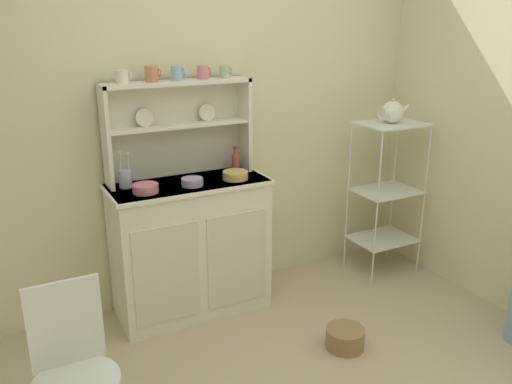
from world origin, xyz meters
TOP-DOWN VIEW (x-y plane):
  - wall_back at (0.00, 1.62)m, footprint 3.84×0.05m
  - hutch_cabinet at (-0.24, 1.37)m, footprint 1.01×0.45m
  - hutch_shelf_unit at (-0.24, 1.53)m, footprint 0.94×0.18m
  - bakers_rack at (1.27, 1.25)m, footprint 0.46×0.36m
  - wire_chair at (-1.14, 0.38)m, footprint 0.36×0.36m
  - floor_basket at (0.40, 0.53)m, footprint 0.23×0.23m
  - cup_cream_0 at (-0.57, 1.49)m, footprint 0.09×0.08m
  - cup_terracotta_1 at (-0.40, 1.49)m, footprint 0.09×0.08m
  - cup_sky_2 at (-0.24, 1.49)m, footprint 0.08×0.07m
  - cup_rose_3 at (-0.07, 1.49)m, footprint 0.09×0.07m
  - cup_sage_4 at (0.08, 1.49)m, footprint 0.08×0.07m
  - bowl_mixing_large at (-0.53, 1.29)m, footprint 0.15×0.15m
  - bowl_floral_medium at (-0.24, 1.29)m, footprint 0.13×0.13m
  - bowl_cream_small at (0.05, 1.29)m, footprint 0.16×0.16m
  - jam_bottle at (0.13, 1.45)m, footprint 0.05×0.05m
  - utensil_jar at (-0.61, 1.45)m, footprint 0.08×0.08m
  - porcelain_teapot at (1.27, 1.25)m, footprint 0.25×0.16m

SIDE VIEW (x-z plane):
  - floor_basket at x=0.40m, z-range 0.00..0.12m
  - hutch_cabinet at x=-0.24m, z-range 0.01..0.91m
  - wire_chair at x=-1.14m, z-range 0.09..0.94m
  - bakers_rack at x=1.27m, z-range 0.12..1.27m
  - bowl_floral_medium at x=-0.24m, z-range 0.89..0.94m
  - bowl_mixing_large at x=-0.53m, z-range 0.89..0.94m
  - bowl_cream_small at x=0.05m, z-range 0.89..0.95m
  - utensil_jar at x=-0.61m, z-range 0.84..1.07m
  - jam_bottle at x=0.13m, z-range 0.88..1.05m
  - porcelain_teapot at x=1.27m, z-range 1.14..1.32m
  - wall_back at x=0.00m, z-range 0.00..2.50m
  - hutch_shelf_unit at x=-0.24m, z-range 0.95..1.56m
  - cup_sage_4 at x=0.08m, z-range 1.51..1.58m
  - cup_cream_0 at x=-0.57m, z-range 1.51..1.59m
  - cup_rose_3 at x=-0.07m, z-range 1.51..1.59m
  - cup_sky_2 at x=-0.24m, z-range 1.51..1.60m
  - cup_terracotta_1 at x=-0.40m, z-range 1.51..1.60m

